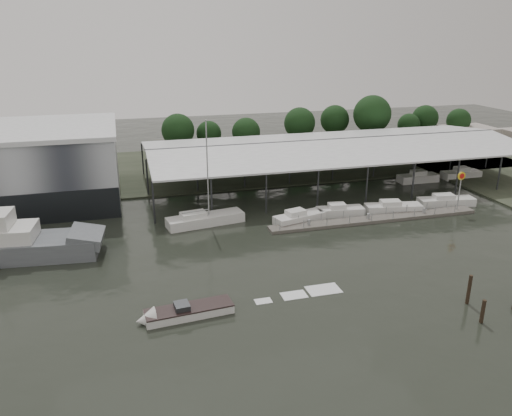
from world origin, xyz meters
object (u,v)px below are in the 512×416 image
object	(u,v)px
shell_fuel_sign	(461,184)
white_sailboat	(204,219)
grey_trawler	(5,244)
speedboat_underway	(181,313)

from	to	relation	value
shell_fuel_sign	white_sailboat	size ratio (longest dim) A/B	0.42
grey_trawler	white_sailboat	distance (m)	22.19
white_sailboat	grey_trawler	bearing A→B (deg)	-178.31
white_sailboat	speedboat_underway	bearing A→B (deg)	-114.28
grey_trawler	white_sailboat	xyz separation A→B (m)	(21.75, 4.25, -0.93)
white_sailboat	speedboat_underway	xyz separation A→B (m)	(-5.52, -20.71, -0.26)
shell_fuel_sign	speedboat_underway	distance (m)	42.04
white_sailboat	shell_fuel_sign	bearing A→B (deg)	-17.14
shell_fuel_sign	grey_trawler	xyz separation A→B (m)	(-54.87, 0.27, -2.35)
white_sailboat	speedboat_underway	size ratio (longest dim) A/B	0.69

